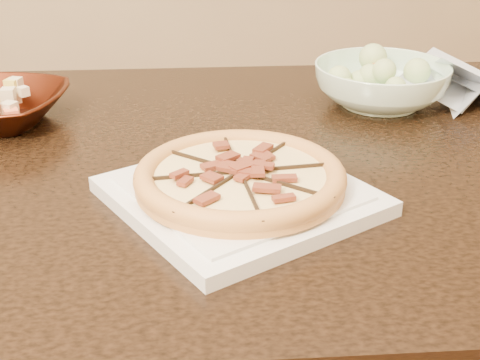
{
  "coord_description": "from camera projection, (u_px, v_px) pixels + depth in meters",
  "views": [
    {
      "loc": [
        0.04,
        -0.85,
        1.12
      ],
      "look_at": [
        0.17,
        -0.17,
        0.78
      ],
      "focal_mm": 50.0,
      "sensor_mm": 36.0,
      "label": 1
    }
  ],
  "objects": [
    {
      "name": "plate",
      "position": [
        240.0,
        195.0,
        0.78
      ],
      "size": [
        0.35,
        0.35,
        0.02
      ],
      "color": "silver",
      "rests_on": "dining_table"
    },
    {
      "name": "dining_table",
      "position": [
        154.0,
        226.0,
        0.96
      ],
      "size": [
        1.39,
        0.99,
        0.75
      ],
      "color": "black",
      "rests_on": "floor"
    },
    {
      "name": "salad_bowl",
      "position": [
        381.0,
        85.0,
        1.08
      ],
      "size": [
        0.23,
        0.23,
        0.07
      ],
      "primitive_type": "imported",
      "rotation": [
        0.0,
        0.0,
        0.04
      ],
      "color": "white",
      "rests_on": "dining_table"
    },
    {
      "name": "pizza",
      "position": [
        240.0,
        177.0,
        0.77
      ],
      "size": [
        0.25,
        0.25,
        0.03
      ],
      "color": "#D28D45",
      "rests_on": "plate"
    },
    {
      "name": "salad",
      "position": [
        383.0,
        53.0,
        1.06
      ],
      "size": [
        0.08,
        0.12,
        0.04
      ],
      "color": "beige",
      "rests_on": "salad_bowl"
    },
    {
      "name": "cling_film",
      "position": [
        460.0,
        87.0,
        1.1
      ],
      "size": [
        0.19,
        0.16,
        0.05
      ],
      "primitive_type": null,
      "rotation": [
        0.0,
        0.0,
        -0.11
      ],
      "color": "silver",
      "rests_on": "dining_table"
    }
  ]
}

